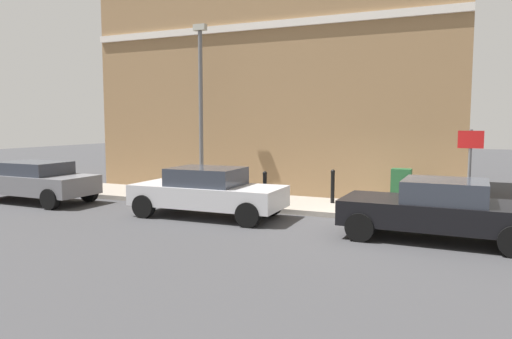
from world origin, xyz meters
TOP-DOWN VIEW (x-y plane):
  - ground at (0.00, 0.00)m, footprint 80.00×80.00m
  - sidewalk at (1.96, 6.00)m, footprint 2.49×30.00m
  - corner_building at (6.27, 4.72)m, footprint 6.24×13.44m
  - car_black at (-0.71, -1.41)m, footprint 2.00×4.16m
  - car_silver at (-0.49, 4.61)m, footprint 1.92×4.27m
  - car_grey at (-0.66, 11.06)m, footprint 1.86×4.29m
  - utility_cabinet at (2.19, -0.26)m, footprint 0.46×0.61m
  - bollard_near_cabinet at (2.29, 1.78)m, footprint 0.14×0.14m
  - bollard_far_kerb at (0.96, 3.49)m, footprint 0.14×0.14m
  - street_sign at (1.09, -2.02)m, footprint 0.08×0.60m
  - lamppost at (2.14, 6.33)m, footprint 0.20×0.44m

SIDE VIEW (x-z plane):
  - ground at x=0.00m, z-range 0.00..0.00m
  - sidewalk at x=1.96m, z-range 0.00..0.15m
  - utility_cabinet at x=2.19m, z-range 0.11..1.26m
  - car_black at x=-0.71m, z-range 0.02..1.39m
  - bollard_near_cabinet at x=2.29m, z-range 0.19..1.22m
  - bollard_far_kerb at x=0.96m, z-range 0.19..1.22m
  - car_silver at x=-0.49m, z-range 0.03..1.40m
  - car_grey at x=-0.66m, z-range 0.05..1.38m
  - street_sign at x=1.09m, z-range 0.51..2.81m
  - lamppost at x=2.14m, z-range 0.44..6.16m
  - corner_building at x=6.27m, z-range 0.00..8.76m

